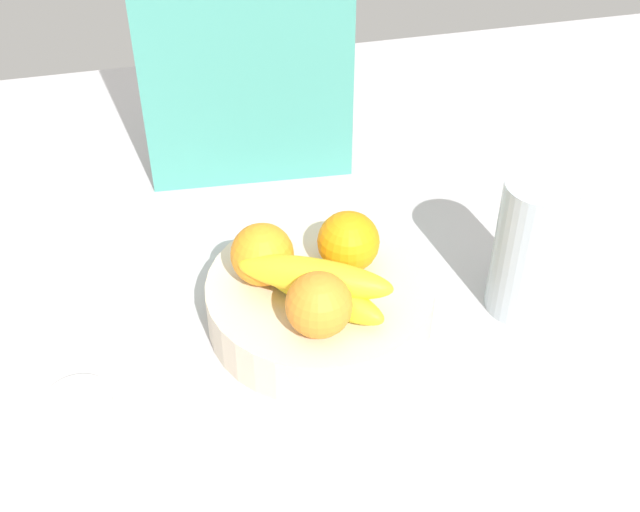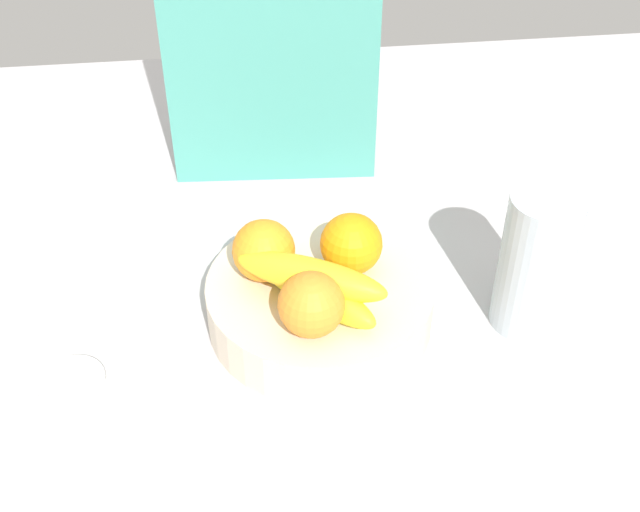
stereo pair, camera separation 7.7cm
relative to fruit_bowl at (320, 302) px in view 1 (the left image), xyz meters
The scene contains 9 objects.
ground_plane 5.48cm from the fruit_bowl, 149.42° to the right, with size 180.00×140.00×3.00cm, color #B4B1B3.
fruit_bowl is the anchor object (origin of this frame).
orange_front_left 7.81cm from the fruit_bowl, 30.50° to the left, with size 7.07×7.07×7.07cm, color orange.
orange_front_right 9.12cm from the fruit_bowl, 159.73° to the left, with size 7.07×7.07×7.07cm, color orange.
orange_center 9.72cm from the fruit_bowl, 103.78° to the right, with size 7.07×7.07×7.07cm, color orange.
banana_bunch 6.96cm from the fruit_bowl, 110.60° to the right, with size 16.96×15.28×6.20cm.
cutting_board 33.79cm from the fruit_bowl, 95.90° to the left, with size 28.00×1.80×36.00cm, color teal.
thermos_tumbler 24.54cm from the fruit_bowl, ahead, with size 8.19×8.19×17.47cm, color #AFBCC4.
jar_lid 28.58cm from the fruit_bowl, 165.96° to the right, with size 7.20×7.20×1.14cm, color white.
Camera 1 is at (-13.07, -67.39, 69.51)cm, focal length 47.64 mm.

